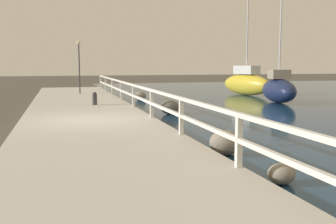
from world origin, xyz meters
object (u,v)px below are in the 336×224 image
Objects in this scene: mooring_bollard at (95,98)px; sailboat_navy at (279,89)px; dock_lamp at (79,56)px; sailboat_yellow at (246,83)px.

sailboat_navy is at bearing 10.78° from mooring_bollard.
sailboat_yellow is (10.98, 0.31, -1.72)m from dock_lamp.
sailboat_navy is at bearing -110.81° from sailboat_yellow.
sailboat_yellow is (0.70, 5.23, 0.08)m from sailboat_navy.
mooring_bollard is at bearing -159.50° from sailboat_yellow.
dock_lamp is 11.54m from sailboat_navy.
sailboat_navy reaches higher than dock_lamp.
sailboat_yellow reaches higher than dock_lamp.
sailboat_yellow reaches higher than mooring_bollard.
mooring_bollard is 0.09× the size of sailboat_yellow.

